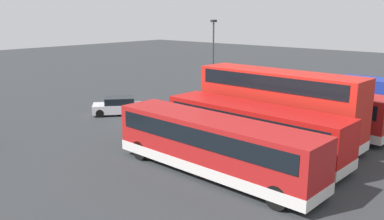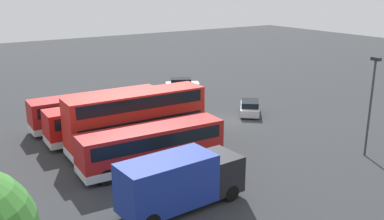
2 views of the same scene
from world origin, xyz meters
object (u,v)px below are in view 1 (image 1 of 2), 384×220
(bus_single_deck_third, at_px, (253,129))
(car_hatchback_silver, at_px, (118,106))
(bus_double_decker_second, at_px, (278,104))
(bus_single_deck_fourth, at_px, (213,144))
(bus_single_deck_near_end, at_px, (313,108))
(box_truck_blue, at_px, (364,97))
(lamp_post_tall, at_px, (213,50))

(bus_single_deck_third, bearing_deg, car_hatchback_silver, -94.78)
(bus_double_decker_second, height_order, bus_single_deck_fourth, bus_double_decker_second)
(bus_single_deck_near_end, relative_size, bus_single_deck_fourth, 0.89)
(box_truck_blue, bearing_deg, bus_single_deck_fourth, -5.53)
(bus_single_deck_near_end, relative_size, bus_single_deck_third, 0.93)
(bus_single_deck_near_end, height_order, car_hatchback_silver, bus_single_deck_near_end)
(box_truck_blue, distance_m, lamp_post_tall, 16.04)
(bus_single_deck_third, distance_m, box_truck_blue, 13.27)
(bus_single_deck_near_end, xyz_separation_m, lamp_post_tall, (-6.86, -14.36, 2.77))
(box_truck_blue, bearing_deg, car_hatchback_silver, -52.16)
(car_hatchback_silver, bearing_deg, lamp_post_tall, -178.53)
(bus_single_deck_third, height_order, bus_single_deck_fourth, same)
(bus_double_decker_second, relative_size, box_truck_blue, 1.44)
(bus_single_deck_near_end, bearing_deg, car_hatchback_silver, -66.79)
(bus_single_deck_near_end, bearing_deg, box_truck_blue, 166.57)
(bus_single_deck_near_end, relative_size, box_truck_blue, 1.38)
(lamp_post_tall, bearing_deg, car_hatchback_silver, 1.47)
(bus_single_deck_near_end, relative_size, lamp_post_tall, 1.41)
(bus_double_decker_second, bearing_deg, bus_single_deck_near_end, 169.93)
(bus_single_deck_third, distance_m, bus_single_deck_fourth, 3.74)
(bus_double_decker_second, xyz_separation_m, bus_single_deck_third, (3.42, 0.39, -0.83))
(bus_single_deck_near_end, xyz_separation_m, bus_double_decker_second, (3.74, -0.67, 0.83))
(bus_single_deck_near_end, xyz_separation_m, bus_single_deck_fourth, (10.91, -0.20, 0.00))
(car_hatchback_silver, bearing_deg, bus_single_deck_fourth, 70.51)
(box_truck_blue, bearing_deg, lamp_post_tall, -93.13)
(bus_single_deck_near_end, bearing_deg, bus_single_deck_third, -2.22)
(bus_double_decker_second, relative_size, bus_single_deck_third, 0.97)
(bus_single_deck_fourth, xyz_separation_m, box_truck_blue, (-16.90, 1.64, 0.08))
(box_truck_blue, height_order, lamp_post_tall, lamp_post_tall)
(car_hatchback_silver, relative_size, lamp_post_tall, 0.56)
(bus_single_deck_near_end, height_order, lamp_post_tall, lamp_post_tall)
(box_truck_blue, relative_size, lamp_post_tall, 1.02)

